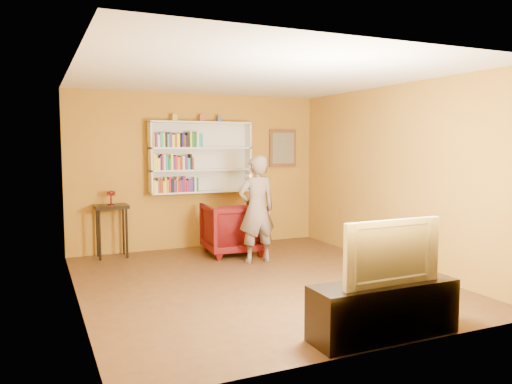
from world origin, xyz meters
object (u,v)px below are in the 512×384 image
Objects in this scene: bookshelf at (200,157)px; console_table at (111,214)px; tv_cabinet at (383,309)px; television at (385,251)px; ruby_lustre at (111,194)px; person at (257,209)px; armchair at (233,228)px.

console_table is at bearing -174.11° from bookshelf.
console_table is 0.58× the size of tv_cabinet.
ruby_lustre is at bearing 111.29° from television.
person is at bearing -73.05° from bookshelf.
person is 3.27m from tv_cabinet.
television is at bearing -67.58° from console_table.
television is (-0.02, -3.94, 0.40)m from armchair.
tv_cabinet is (-0.02, -3.94, -0.17)m from armchair.
console_table is 0.81× the size of television.
console_table is 0.91× the size of armchair.
ruby_lustre is at bearing -174.11° from bookshelf.
console_table and armchair have the same top height.
television is at bearing -67.58° from ruby_lustre.
bookshelf is 1.70× the size of television.
tv_cabinet is at bearing 0.00° from television.
bookshelf is at bearing -75.01° from person.
ruby_lustre is 0.22× the size of television.
armchair is at bearing -82.95° from person.
person reaches higher than console_table.
person reaches higher than ruby_lustre.
television is (1.86, -4.50, -0.19)m from ruby_lustre.
person is (0.11, -0.72, 0.40)m from armchair.
person is 1.56× the size of television.
person is 3.22m from television.
console_table is 4.87m from television.
armchair is (1.87, -0.56, -0.59)m from ruby_lustre.
console_table is at bearing -34.79° from person.
television is (1.86, -4.50, 0.12)m from console_table.
television is at bearing -86.21° from bookshelf.
person reaches higher than tv_cabinet.
console_table is 4.89m from tv_cabinet.
tv_cabinet is at bearing 93.68° from armchair.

